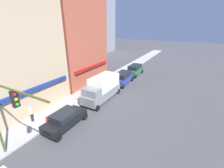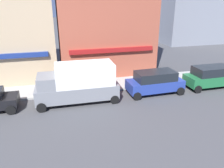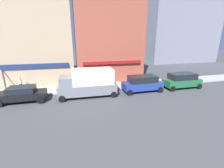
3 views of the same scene
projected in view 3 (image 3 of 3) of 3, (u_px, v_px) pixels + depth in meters
The scene contains 7 objects.
storefront_row at pixel (75, 27), 20.66m from camera, with size 19.30×5.30×15.64m.
sedan_black at pixel (22, 94), 14.98m from camera, with size 4.40×2.02×1.59m.
box_truck_grey at pixel (88, 82), 16.30m from camera, with size 6.24×2.42×3.04m.
suv_blue at pixel (142, 83), 17.96m from camera, with size 4.74×2.12×1.94m.
suv_green at pixel (182, 80), 19.25m from camera, with size 4.71×2.12×1.94m.
pedestrian_white_shirt at pixel (20, 83), 17.83m from camera, with size 0.32×0.32×1.77m.
fire_hydrant at pixel (20, 91), 16.46m from camera, with size 0.24×0.24×0.84m.
Camera 3 is at (14.41, -11.13, 6.11)m, focal length 24.00 mm.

